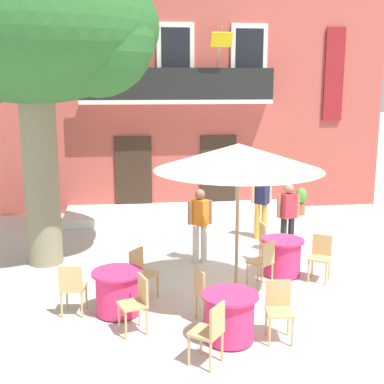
{
  "coord_description": "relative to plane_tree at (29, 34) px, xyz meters",
  "views": [
    {
      "loc": [
        -2.19,
        -10.42,
        3.81
      ],
      "look_at": [
        -0.62,
        1.49,
        1.3
      ],
      "focal_mm": 47.89,
      "sensor_mm": 36.0,
      "label": 1
    }
  ],
  "objects": [
    {
      "name": "ground_plane",
      "position": [
        4.04,
        -0.63,
        -4.81
      ],
      "size": [
        120.0,
        120.0,
        0.0
      ],
      "primitive_type": "plane",
      "color": "beige"
    },
    {
      "name": "building_facade",
      "position": [
        3.4,
        6.36,
        -1.06
      ],
      "size": [
        13.0,
        5.09,
        7.5
      ],
      "color": "#B24C42",
      "rests_on": "ground"
    },
    {
      "name": "entrance_step_platform",
      "position": [
        3.39,
        3.46,
        -4.69
      ],
      "size": [
        6.58,
        1.83,
        0.25
      ],
      "primitive_type": "cube",
      "color": "silver",
      "rests_on": "ground"
    },
    {
      "name": "plane_tree",
      "position": [
        0.0,
        0.0,
        0.0
      ],
      "size": [
        5.23,
        4.59,
        6.49
      ],
      "color": "#7F755B",
      "rests_on": "ground"
    },
    {
      "name": "cafe_table_near_tree",
      "position": [
        1.67,
        -2.85,
        -4.42
      ],
      "size": [
        0.86,
        0.86,
        0.76
      ],
      "color": "#E52D66",
      "rests_on": "ground"
    },
    {
      "name": "cafe_chair_near_tree_0",
      "position": [
        0.92,
        -2.81,
        -4.28
      ],
      "size": [
        0.45,
        0.45,
        0.91
      ],
      "color": "tan",
      "rests_on": "ground"
    },
    {
      "name": "cafe_chair_near_tree_1",
      "position": [
        1.98,
        -3.54,
        -4.28
      ],
      "size": [
        0.5,
        0.5,
        0.91
      ],
      "color": "tan",
      "rests_on": "ground"
    },
    {
      "name": "cafe_chair_near_tree_2",
      "position": [
        2.09,
        -2.22,
        -4.28
      ],
      "size": [
        0.56,
        0.56,
        0.91
      ],
      "color": "tan",
      "rests_on": "ground"
    },
    {
      "name": "cafe_table_middle",
      "position": [
        4.97,
        -1.46,
        -4.42
      ],
      "size": [
        0.86,
        0.86,
        0.76
      ],
      "color": "#E52D66",
      "rests_on": "ground"
    },
    {
      "name": "cafe_chair_middle_0",
      "position": [
        5.64,
        -1.8,
        -4.28
      ],
      "size": [
        0.55,
        0.55,
        0.91
      ],
      "color": "tan",
      "rests_on": "ground"
    },
    {
      "name": "cafe_chair_middle_1",
      "position": [
        4.86,
        -0.71,
        -4.28
      ],
      "size": [
        0.42,
        0.42,
        0.91
      ],
      "color": "tan",
      "rests_on": "ground"
    },
    {
      "name": "cafe_chair_middle_2",
      "position": [
        4.43,
        -1.98,
        -4.28
      ],
      "size": [
        0.56,
        0.56,
        0.91
      ],
      "color": "tan",
      "rests_on": "ground"
    },
    {
      "name": "cafe_table_front",
      "position": [
        3.35,
        -4.02,
        -4.42
      ],
      "size": [
        0.86,
        0.86,
        0.76
      ],
      "color": "#E52D66",
      "rests_on": "ground"
    },
    {
      "name": "cafe_chair_front_0",
      "position": [
        3.09,
        -3.32,
        -4.28
      ],
      "size": [
        0.49,
        0.49,
        0.91
      ],
      "color": "tan",
      "rests_on": "ground"
    },
    {
      "name": "cafe_chair_front_1",
      "position": [
        2.95,
        -4.66,
        -4.28
      ],
      "size": [
        0.56,
        0.56,
        0.91
      ],
      "color": "tan",
      "rests_on": "ground"
    },
    {
      "name": "cafe_chair_front_2",
      "position": [
        4.11,
        -4.05,
        -4.28
      ],
      "size": [
        0.45,
        0.45,
        0.91
      ],
      "color": "tan",
      "rests_on": "ground"
    },
    {
      "name": "cafe_umbrella",
      "position": [
        3.76,
        -2.63,
        -2.2
      ],
      "size": [
        2.9,
        2.9,
        2.85
      ],
      "color": "#997A56",
      "rests_on": "ground"
    },
    {
      "name": "ground_planter_left",
      "position": [
        -0.24,
        3.44,
        -4.43
      ],
      "size": [
        0.41,
        0.41,
        0.69
      ],
      "color": "#47423D",
      "rests_on": "ground"
    },
    {
      "name": "ground_planter_right",
      "position": [
        7.03,
        3.32,
        -4.35
      ],
      "size": [
        0.34,
        0.34,
        0.82
      ],
      "color": "#995638",
      "rests_on": "ground"
    },
    {
      "name": "pedestrian_near_entrance",
      "position": [
        5.49,
        -0.15,
        -3.88
      ],
      "size": [
        0.53,
        0.33,
        1.64
      ],
      "color": "#232328",
      "rests_on": "ground"
    },
    {
      "name": "pedestrian_mid_plaza",
      "position": [
        5.2,
        1.11,
        -3.85
      ],
      "size": [
        0.53,
        0.4,
        1.69
      ],
      "color": "gold",
      "rests_on": "ground"
    },
    {
      "name": "pedestrian_by_tree",
      "position": [
        3.42,
        -0.46,
        -3.89
      ],
      "size": [
        0.53,
        0.4,
        1.64
      ],
      "color": "silver",
      "rests_on": "ground"
    }
  ]
}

